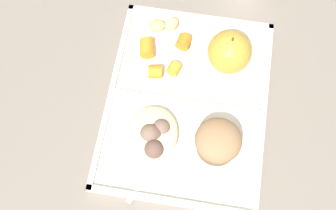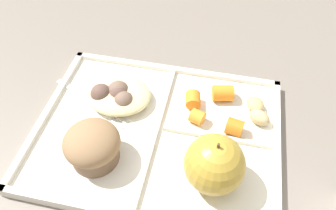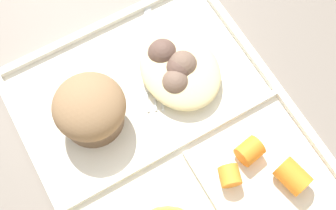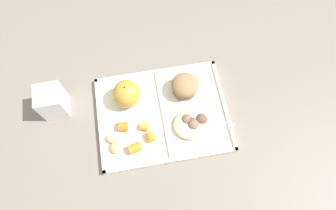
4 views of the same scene
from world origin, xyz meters
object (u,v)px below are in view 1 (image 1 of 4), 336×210
(green_apple, at_px, (230,52))
(bran_muffin, at_px, (218,142))
(plastic_fork, at_px, (159,158))
(lunch_tray, at_px, (187,103))

(green_apple, height_order, bran_muffin, green_apple)
(plastic_fork, bearing_deg, lunch_tray, 164.15)
(lunch_tray, bearing_deg, plastic_fork, -15.85)
(lunch_tray, xyz_separation_m, plastic_fork, (0.12, -0.03, 0.01))
(lunch_tray, height_order, green_apple, green_apple)
(bran_muffin, bearing_deg, lunch_tray, -140.63)
(green_apple, xyz_separation_m, plastic_fork, (0.21, -0.10, -0.04))
(lunch_tray, bearing_deg, bran_muffin, 39.37)
(bran_muffin, height_order, plastic_fork, bran_muffin)
(green_apple, bearing_deg, bran_muffin, 0.00)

